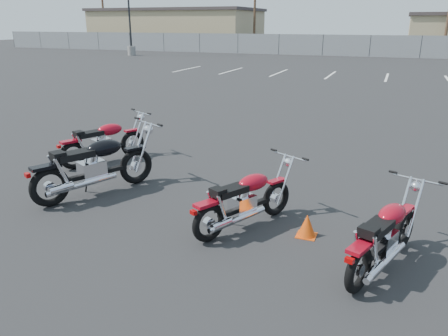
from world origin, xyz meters
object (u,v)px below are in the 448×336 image
at_px(motorcycle_second_black, 95,166).
at_px(motorcycle_rear_red, 385,236).
at_px(motorcycle_front_red, 103,142).
at_px(motorcycle_third_red, 245,200).

distance_m(motorcycle_second_black, motorcycle_rear_red, 4.78).
height_order(motorcycle_front_red, motorcycle_third_red, motorcycle_front_red).
relative_size(motorcycle_front_red, motorcycle_third_red, 1.05).
distance_m(motorcycle_front_red, motorcycle_second_black, 1.86).
xyz_separation_m(motorcycle_front_red, motorcycle_second_black, (0.98, -1.57, 0.07)).
height_order(motorcycle_front_red, motorcycle_rear_red, motorcycle_front_red).
relative_size(motorcycle_third_red, motorcycle_rear_red, 0.98).
bearing_deg(motorcycle_front_red, motorcycle_rear_red, -21.91).
xyz_separation_m(motorcycle_third_red, motorcycle_rear_red, (1.91, -0.44, -0.00)).
bearing_deg(motorcycle_rear_red, motorcycle_front_red, 158.09).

